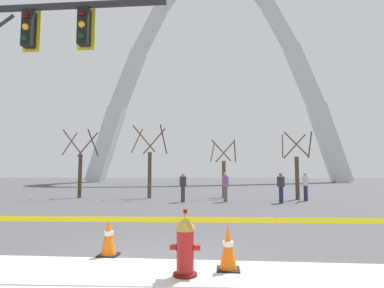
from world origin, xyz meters
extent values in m
plane|color=#474749|center=(0.00, 0.00, 0.00)|extent=(240.00, 240.00, 0.00)
cylinder|color=#5E0F0D|center=(0.55, -0.59, 0.03)|extent=(0.36, 0.36, 0.05)
cylinder|color=maroon|center=(0.55, -0.59, 0.36)|extent=(0.26, 0.26, 0.62)
cylinder|color=#A8842D|center=(0.55, -0.59, 0.69)|extent=(0.30, 0.30, 0.04)
cone|color=#A8842D|center=(0.55, -0.59, 0.82)|extent=(0.30, 0.30, 0.22)
cylinder|color=#5E0F0D|center=(0.55, -0.59, 0.96)|extent=(0.06, 0.06, 0.06)
cylinder|color=maroon|center=(0.37, -0.59, 0.42)|extent=(0.10, 0.09, 0.09)
cylinder|color=maroon|center=(0.73, -0.59, 0.42)|extent=(0.10, 0.09, 0.09)
cylinder|color=maroon|center=(0.55, -0.39, 0.33)|extent=(0.13, 0.14, 0.13)
cylinder|color=#5E0F0D|center=(0.55, -0.31, 0.33)|extent=(0.15, 0.03, 0.15)
cube|color=yellow|center=(0.57, -0.63, 0.84)|extent=(6.04, 0.28, 0.08)
cube|color=black|center=(1.20, -0.24, 0.01)|extent=(0.36, 0.36, 0.03)
cone|color=orange|center=(1.20, -0.24, 0.38)|extent=(0.28, 0.28, 0.70)
cylinder|color=white|center=(1.20, -0.24, 0.42)|extent=(0.17, 0.17, 0.08)
cube|color=black|center=(-1.01, 0.48, 0.01)|extent=(0.36, 0.36, 0.03)
cone|color=orange|center=(-1.01, 0.48, 0.38)|extent=(0.28, 0.28, 0.70)
cylinder|color=white|center=(-1.01, 0.48, 0.42)|extent=(0.17, 0.17, 0.08)
cube|color=#232326|center=(-3.26, 1.69, 5.60)|extent=(6.20, 0.12, 0.12)
cube|color=black|center=(-3.56, 1.69, 5.05)|extent=(0.26, 0.24, 0.90)
cube|color=gold|center=(-3.56, 1.83, 5.05)|extent=(0.44, 0.03, 1.04)
sphere|color=#360606|center=(-3.56, 1.56, 5.33)|extent=(0.16, 0.16, 0.16)
sphere|color=orange|center=(-3.56, 1.56, 5.05)|extent=(0.16, 0.16, 0.16)
sphere|color=black|center=(-3.56, 1.56, 4.77)|extent=(0.16, 0.16, 0.16)
cube|color=black|center=(-2.16, 1.69, 5.05)|extent=(0.26, 0.24, 0.90)
cube|color=gold|center=(-2.16, 1.83, 5.05)|extent=(0.44, 0.03, 1.04)
sphere|color=#360606|center=(-2.16, 1.56, 5.33)|extent=(0.16, 0.16, 0.16)
sphere|color=orange|center=(-2.16, 1.56, 5.05)|extent=(0.16, 0.16, 0.16)
sphere|color=black|center=(-2.16, 1.56, 4.77)|extent=(0.16, 0.16, 0.16)
cube|color=silver|center=(-20.26, 53.16, 6.83)|extent=(6.80, 2.84, 14.56)
cube|color=silver|center=(-16.21, 53.16, 19.12)|extent=(6.47, 2.54, 11.91)
cube|color=silver|center=(-12.16, 53.16, 28.69)|extent=(6.11, 2.24, 9.28)
cube|color=silver|center=(12.16, 53.16, 28.69)|extent=(6.11, 2.24, 9.28)
cube|color=silver|center=(16.21, 53.16, 19.12)|extent=(6.47, 2.54, 11.91)
cube|color=silver|center=(20.26, 53.16, 6.83)|extent=(6.80, 2.84, 14.56)
cylinder|color=#473323|center=(-7.86, 14.53, 1.37)|extent=(0.24, 0.24, 2.74)
cylinder|color=#473323|center=(-8.70, 14.70, 3.48)|extent=(0.37, 1.47, 1.64)
cylinder|color=#473323|center=(-7.02, 14.44, 3.48)|extent=(0.23, 1.48, 1.64)
cylinder|color=#473323|center=(-7.78, 15.38, 3.48)|extent=(1.48, 0.23, 1.64)
cylinder|color=#473323|center=(-8.05, 13.70, 3.48)|extent=(1.47, 0.40, 1.64)
cylinder|color=brown|center=(-3.38, 14.69, 1.45)|extent=(0.24, 0.24, 2.89)
cylinder|color=brown|center=(-4.26, 14.87, 3.68)|extent=(0.39, 1.55, 1.73)
cylinder|color=brown|center=(-2.48, 14.60, 3.68)|extent=(0.24, 1.56, 1.73)
cylinder|color=brown|center=(-3.29, 15.58, 3.68)|extent=(1.56, 0.24, 1.73)
cylinder|color=brown|center=(-3.57, 13.81, 3.68)|extent=(1.54, 0.42, 1.73)
cylinder|color=brown|center=(1.31, 15.68, 1.18)|extent=(0.24, 0.24, 2.35)
cylinder|color=brown|center=(0.59, 15.82, 2.99)|extent=(0.33, 1.27, 1.41)
cylinder|color=brown|center=(2.04, 15.60, 2.99)|extent=(0.21, 1.29, 1.41)
cylinder|color=brown|center=(1.39, 16.40, 2.99)|extent=(1.29, 0.21, 1.41)
cylinder|color=brown|center=(1.15, 14.96, 2.99)|extent=(1.27, 0.36, 1.41)
cylinder|color=brown|center=(5.66, 14.36, 1.27)|extent=(0.24, 0.24, 2.54)
cylinder|color=brown|center=(4.88, 14.51, 3.23)|extent=(0.35, 1.37, 1.52)
cylinder|color=brown|center=(6.45, 14.28, 3.23)|extent=(0.22, 1.38, 1.52)
cylinder|color=brown|center=(5.74, 15.14, 3.23)|extent=(1.38, 0.22, 1.52)
cylinder|color=brown|center=(5.49, 13.58, 3.23)|extent=(1.37, 0.38, 1.52)
cylinder|color=#38383D|center=(-0.93, 11.93, 0.42)|extent=(0.22, 0.22, 0.84)
cube|color=#333338|center=(-0.93, 11.93, 1.11)|extent=(0.34, 0.21, 0.54)
sphere|color=tan|center=(-0.93, 11.93, 1.49)|extent=(0.20, 0.20, 0.20)
cylinder|color=#232847|center=(4.22, 11.76, 0.42)|extent=(0.22, 0.22, 0.84)
cube|color=#333338|center=(4.22, 11.76, 1.11)|extent=(0.36, 0.39, 0.54)
sphere|color=#936B4C|center=(4.22, 11.76, 1.49)|extent=(0.20, 0.20, 0.20)
cylinder|color=brown|center=(1.35, 12.32, 0.42)|extent=(0.22, 0.22, 0.84)
cube|color=#995193|center=(1.35, 12.32, 1.11)|extent=(0.34, 0.21, 0.54)
sphere|color=tan|center=(1.35, 12.32, 1.49)|extent=(0.20, 0.20, 0.20)
cylinder|color=#232847|center=(5.88, 13.38, 0.42)|extent=(0.22, 0.22, 0.84)
cube|color=beige|center=(5.88, 13.38, 1.11)|extent=(0.38, 0.38, 0.54)
sphere|color=tan|center=(5.88, 13.38, 1.49)|extent=(0.20, 0.20, 0.20)
camera|label=1|loc=(1.09, -5.55, 1.53)|focal=30.30mm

